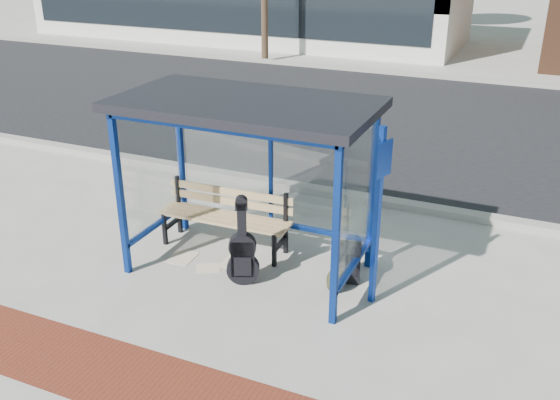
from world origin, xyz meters
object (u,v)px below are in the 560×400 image
at_px(backpack, 336,281).
at_px(bench, 226,214).
at_px(guitar_bag, 243,254).
at_px(suitcase, 347,262).

bearing_deg(backpack, bench, 173.56).
bearing_deg(guitar_bag, backpack, -9.08).
height_order(bench, backpack, bench).
relative_size(suitcase, backpack, 1.89).
distance_m(guitar_bag, suitcase, 1.40).
height_order(suitcase, backpack, suitcase).
height_order(guitar_bag, backpack, guitar_bag).
relative_size(bench, suitcase, 3.30).
relative_size(guitar_bag, backpack, 3.72).
bearing_deg(backpack, guitar_bag, -156.29).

